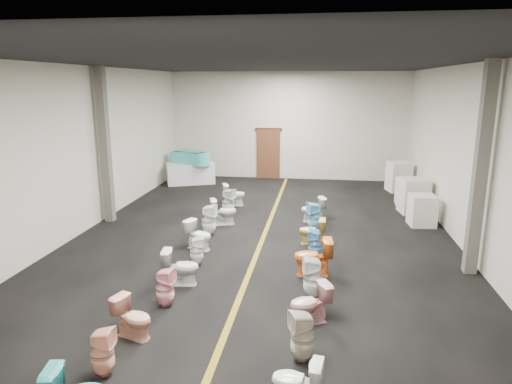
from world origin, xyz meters
TOP-DOWN VIEW (x-y plane):
  - floor at (0.00, 0.00)m, footprint 16.00×16.00m
  - ceiling at (0.00, 0.00)m, footprint 16.00×16.00m
  - wall_back at (0.00, 8.00)m, footprint 10.00×0.00m
  - wall_front at (0.00, -8.00)m, footprint 10.00×0.00m
  - wall_left at (-5.00, 0.00)m, footprint 0.00×16.00m
  - wall_right at (5.00, 0.00)m, footprint 0.00×16.00m
  - aisle_stripe at (0.00, 0.00)m, footprint 0.12×15.60m
  - back_door at (-0.80, 7.94)m, footprint 1.00×0.10m
  - door_frame at (-0.80, 7.95)m, footprint 1.15×0.08m
  - column_left at (-4.75, 1.00)m, footprint 0.25×0.25m
  - column_right at (4.75, -1.50)m, footprint 0.25×0.25m
  - display_table at (-3.84, 6.42)m, footprint 2.11×1.61m
  - bathtub at (-3.84, 6.42)m, footprint 1.78×1.09m
  - appliance_crate_a at (4.40, 1.85)m, footprint 0.76×0.76m
  - appliance_crate_b at (4.40, 3.18)m, footprint 0.92×0.92m
  - appliance_crate_c at (4.40, 4.27)m, footprint 0.81×0.81m
  - appliance_crate_d at (4.40, 6.19)m, footprint 0.94×0.94m
  - toilet_left_1 at (-1.46, -6.07)m, footprint 0.35×0.34m
  - toilet_left_2 at (-1.45, -5.05)m, footprint 0.75×0.57m
  - toilet_left_3 at (-1.29, -3.98)m, footprint 0.38×0.37m
  - toilet_left_4 at (-1.29, -3.01)m, footprint 0.78×0.50m
  - toilet_left_5 at (-1.25, -1.98)m, footprint 0.41×0.40m
  - toilet_left_6 at (-1.47, -0.96)m, footprint 0.81×0.66m
  - toilet_left_7 at (-1.48, 0.09)m, footprint 0.44×0.43m
  - toilet_left_8 at (-1.30, 1.12)m, footprint 0.86×0.65m
  - toilet_left_9 at (-1.36, 2.07)m, footprint 0.51×0.51m
  - toilet_left_10 at (-1.40, 3.21)m, footprint 0.85×0.66m
  - toilet_right_1 at (1.26, -6.29)m, footprint 0.69×0.45m
  - toilet_right_2 at (1.29, -5.31)m, footprint 0.48×0.47m
  - toilet_right_3 at (1.36, -4.19)m, footprint 0.80×0.66m
  - toilet_right_4 at (1.39, -3.23)m, footprint 0.44×0.44m
  - toilet_right_5 at (1.36, -2.16)m, footprint 0.85×0.54m
  - toilet_right_6 at (1.39, -1.18)m, footprint 0.37×0.37m
  - toilet_right_7 at (1.30, -0.19)m, footprint 0.67×0.38m
  - toilet_right_8 at (1.34, 0.83)m, footprint 0.49×0.49m
  - toilet_right_9 at (1.28, 1.81)m, footprint 0.81×0.63m

SIDE VIEW (x-z plane):
  - floor at x=0.00m, z-range 0.00..0.00m
  - aisle_stripe at x=0.00m, z-range 0.00..0.01m
  - toilet_right_1 at x=1.26m, z-range 0.00..0.66m
  - toilet_left_5 at x=-1.25m, z-range 0.00..0.68m
  - toilet_left_2 at x=-1.45m, z-range 0.00..0.68m
  - toilet_right_7 at x=1.30m, z-range 0.00..0.68m
  - toilet_right_6 at x=1.39m, z-range 0.00..0.70m
  - toilet_right_3 at x=1.36m, z-range 0.00..0.71m
  - toilet_left_6 at x=-1.47m, z-range 0.00..0.72m
  - toilet_left_1 at x=-1.46m, z-range 0.00..0.73m
  - toilet_right_9 at x=1.28m, z-range 0.00..0.73m
  - toilet_left_3 at x=-1.29m, z-range 0.00..0.75m
  - toilet_left_4 at x=-1.29m, z-range 0.00..0.75m
  - toilet_left_10 at x=-1.40m, z-range 0.00..0.76m
  - toilet_left_8 at x=-1.30m, z-range 0.00..0.77m
  - toilet_right_2 at x=1.29m, z-range 0.00..0.80m
  - toilet_right_5 at x=1.36m, z-range 0.00..0.82m
  - toilet_right_4 at x=1.39m, z-range 0.00..0.83m
  - toilet_right_8 at x=1.34m, z-range 0.00..0.84m
  - display_table at x=-3.84m, z-range 0.00..0.84m
  - toilet_left_9 at x=-1.36m, z-range 0.00..0.85m
  - toilet_left_7 at x=-1.48m, z-range 0.00..0.86m
  - appliance_crate_c at x=4.40m, z-range 0.00..0.86m
  - appliance_crate_a at x=4.40m, z-range 0.00..0.90m
  - appliance_crate_b at x=4.40m, z-range 0.00..1.11m
  - appliance_crate_d at x=4.40m, z-range 0.00..1.11m
  - back_door at x=-0.80m, z-range 0.00..2.10m
  - bathtub at x=-3.84m, z-range 0.79..1.34m
  - door_frame at x=-0.80m, z-range 2.07..2.17m
  - wall_back at x=0.00m, z-range -2.75..7.25m
  - wall_front at x=0.00m, z-range -2.75..7.25m
  - wall_left at x=-5.00m, z-range -5.75..10.25m
  - wall_right at x=5.00m, z-range -5.75..10.25m
  - column_left at x=-4.75m, z-range 0.00..4.50m
  - column_right at x=4.75m, z-range 0.00..4.50m
  - ceiling at x=0.00m, z-range 4.50..4.50m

